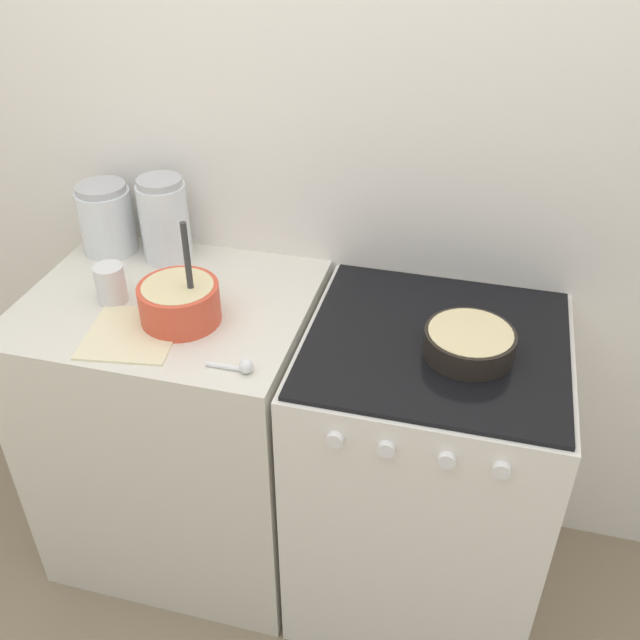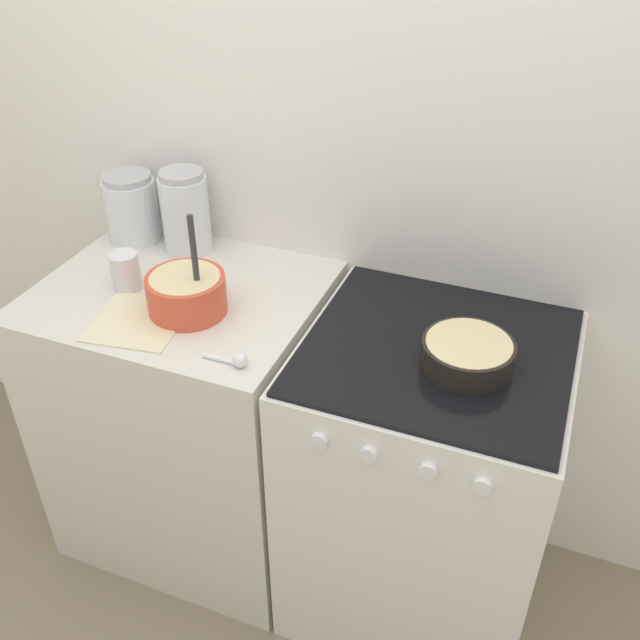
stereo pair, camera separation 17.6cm
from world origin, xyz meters
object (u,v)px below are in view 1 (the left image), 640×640
at_px(storage_jar_left, 107,223).
at_px(tin_can, 111,284).
at_px(baking_pan, 469,342).
at_px(mixing_bowl, 179,301).
at_px(storage_jar_middle, 165,225).
at_px(stove, 422,472).

bearing_deg(storage_jar_left, tin_can, -60.90).
height_order(baking_pan, storage_jar_left, storage_jar_left).
bearing_deg(tin_can, mixing_bowl, -10.47).
relative_size(storage_jar_left, tin_can, 1.98).
relative_size(baking_pan, storage_jar_left, 1.04).
xyz_separation_m(storage_jar_middle, tin_can, (-0.05, -0.26, -0.05)).
relative_size(baking_pan, storage_jar_middle, 0.88).
bearing_deg(storage_jar_middle, tin_can, -100.01).
distance_m(storage_jar_middle, tin_can, 0.27).
distance_m(mixing_bowl, tin_can, 0.22).
bearing_deg(mixing_bowl, tin_can, 169.53).
height_order(mixing_bowl, baking_pan, mixing_bowl).
bearing_deg(stove, mixing_bowl, -173.21).
xyz_separation_m(storage_jar_left, storage_jar_middle, (0.19, 0.00, 0.02)).
distance_m(stove, storage_jar_left, 1.18).
bearing_deg(stove, tin_can, -177.50).
xyz_separation_m(mixing_bowl, storage_jar_middle, (-0.17, 0.30, 0.05)).
bearing_deg(storage_jar_left, storage_jar_middle, 0.00).
height_order(stove, storage_jar_middle, storage_jar_middle).
height_order(baking_pan, tin_can, tin_can).
bearing_deg(storage_jar_left, stove, -12.25).
bearing_deg(mixing_bowl, storage_jar_middle, 119.75).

